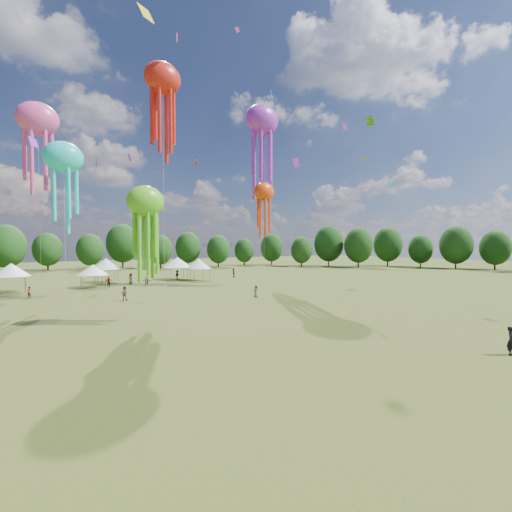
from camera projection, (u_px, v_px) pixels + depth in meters
ground at (443, 378)px, 17.38m from camera, size 300.00×300.00×0.00m
observer_main at (511, 341)px, 20.95m from camera, size 0.71×0.51×1.81m
spectator_near at (124, 294)px, 41.45m from camera, size 1.04×0.95×1.74m
spectators_far at (171, 278)px, 60.28m from camera, size 36.89×28.61×1.92m
festival_tents at (129, 265)px, 60.21m from camera, size 34.50×11.79×4.46m
show_kites at (182, 146)px, 47.93m from camera, size 37.81×23.90×30.98m
small_kites at (166, 86)px, 50.10m from camera, size 70.62×57.32×45.06m
treeline at (117, 247)px, 67.01m from camera, size 201.57×95.24×13.43m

